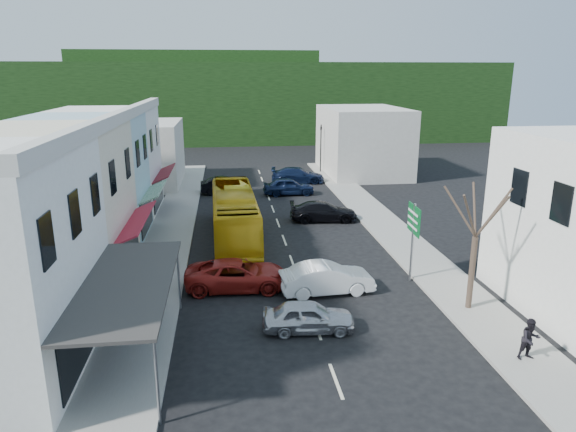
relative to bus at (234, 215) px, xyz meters
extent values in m
plane|color=black|center=(3.19, -8.98, -1.55)|extent=(120.00, 120.00, 0.00)
cube|color=gray|center=(-4.31, 1.02, -1.48)|extent=(3.00, 52.00, 0.15)
cube|color=gray|center=(10.69, 1.02, -1.48)|extent=(3.00, 52.00, 0.15)
cube|color=maroon|center=(-5.21, -14.48, 1.50)|extent=(1.30, 7.65, 0.08)
cube|color=beige|center=(-9.31, -5.98, 2.45)|extent=(7.00, 8.00, 8.00)
cube|color=maroon|center=(-5.21, -5.98, 1.50)|extent=(1.30, 6.80, 0.08)
cube|color=#93B6C2|center=(-9.31, 1.02, 2.45)|extent=(7.00, 6.00, 8.00)
cube|color=#195926|center=(-5.21, 1.02, 1.50)|extent=(1.30, 5.10, 0.08)
cube|color=silver|center=(-9.31, 7.52, 2.45)|extent=(7.00, 7.00, 8.00)
cube|color=maroon|center=(-5.21, 7.52, 1.50)|extent=(1.30, 5.95, 0.08)
cube|color=#B7B2A8|center=(-8.81, 18.02, 1.45)|extent=(8.00, 10.00, 6.00)
cube|color=#B7B2A8|center=(14.19, 21.02, 1.95)|extent=(8.00, 12.00, 7.00)
cube|color=black|center=(3.19, 55.02, 4.45)|extent=(80.00, 24.00, 12.00)
cube|color=black|center=(-4.81, 61.02, 8.45)|extent=(40.00, 16.00, 8.00)
imported|color=yellow|center=(0.00, 0.00, 0.00)|extent=(2.77, 11.66, 3.10)
imported|color=silver|center=(2.80, -13.20, -0.85)|extent=(4.53, 2.14, 1.40)
imported|color=white|center=(4.32, -9.48, -0.85)|extent=(4.54, 2.17, 1.40)
imported|color=maroon|center=(-0.03, -8.40, -0.85)|extent=(4.70, 2.15, 1.40)
imported|color=black|center=(6.58, 3.18, -0.85)|extent=(4.64, 2.21, 1.40)
imported|color=black|center=(5.07, 11.77, -0.85)|extent=(4.43, 1.86, 1.40)
imported|color=black|center=(-0.49, 12.97, -0.85)|extent=(4.48, 2.02, 1.40)
imported|color=black|center=(6.62, 16.87, -0.85)|extent=(4.69, 2.37, 1.40)
imported|color=black|center=(-4.89, -6.34, -0.55)|extent=(0.61, 0.71, 1.70)
imported|color=black|center=(10.64, -16.66, -0.55)|extent=(0.73, 0.49, 1.70)
camera|label=1|loc=(-0.46, -32.63, 9.05)|focal=32.00mm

